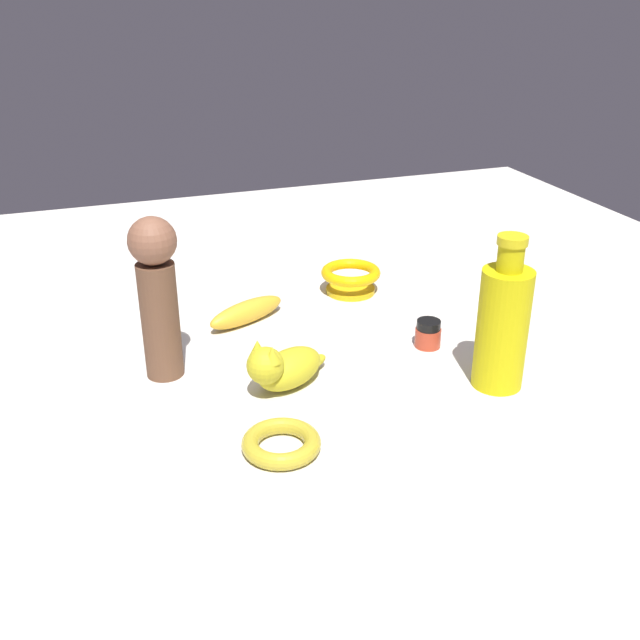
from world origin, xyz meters
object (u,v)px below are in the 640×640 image
at_px(person_figure_adult, 157,292).
at_px(bangle, 281,443).
at_px(nail_polish_jar, 428,334).
at_px(bottle_tall, 503,324).
at_px(cat_figurine, 283,367).
at_px(banana, 247,312).
at_px(bowl, 351,277).

bearing_deg(person_figure_adult, bangle, 23.57).
relative_size(bangle, person_figure_adult, 0.41).
bearing_deg(nail_polish_jar, bottle_tall, 15.73).
relative_size(nail_polish_jar, cat_figurine, 0.32).
xyz_separation_m(cat_figurine, person_figure_adult, (-0.11, -0.16, 0.10)).
bearing_deg(bangle, banana, 172.02).
relative_size(bottle_tall, nail_polish_jar, 5.06).
xyz_separation_m(bowl, person_figure_adult, (0.20, -0.40, 0.11)).
height_order(nail_polish_jar, cat_figurine, cat_figurine).
relative_size(bottle_tall, person_figure_adult, 0.93).
xyz_separation_m(nail_polish_jar, bangle, (0.21, -0.32, -0.01)).
bearing_deg(cat_figurine, bangle, -18.17).
bearing_deg(bowl, bangle, -31.49).
relative_size(nail_polish_jar, bangle, 0.45).
xyz_separation_m(banana, person_figure_adult, (0.14, -0.17, 0.12)).
relative_size(bowl, person_figure_adult, 0.45).
bearing_deg(cat_figurine, bowl, 143.01).
xyz_separation_m(bottle_tall, bowl, (-0.41, -0.08, -0.07)).
relative_size(bottle_tall, bowl, 2.06).
distance_m(bangle, person_figure_adult, 0.31).
height_order(bowl, person_figure_adult, person_figure_adult).
distance_m(bowl, bangle, 0.54).
distance_m(banana, bottle_tall, 0.47).
bearing_deg(bangle, bottle_tall, 98.69).
relative_size(cat_figurine, person_figure_adult, 0.57).
distance_m(nail_polish_jar, cat_figurine, 0.28).
distance_m(nail_polish_jar, bangle, 0.38).
distance_m(banana, person_figure_adult, 0.25).
distance_m(nail_polish_jar, person_figure_adult, 0.45).
bearing_deg(bottle_tall, banana, -138.10).
relative_size(banana, nail_polish_jar, 3.40).
bearing_deg(bottle_tall, bangle, -81.31).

